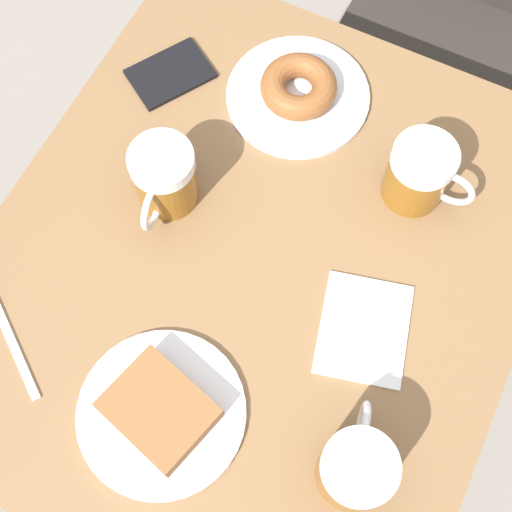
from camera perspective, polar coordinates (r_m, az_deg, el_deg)
name	(u,v)px	position (r m, az deg, el deg)	size (l,w,h in m)	color
ground_plane	(256,373)	(1.72, 0.00, -9.35)	(8.00, 8.00, 0.00)	gray
table	(256,278)	(1.09, 0.00, -1.77)	(0.76, 0.89, 0.73)	olive
plate_with_cake	(160,411)	(0.96, -7.66, -12.23)	(0.22, 0.22, 0.05)	silver
plate_with_donut	(298,91)	(1.15, 3.40, 13.04)	(0.23, 0.23, 0.05)	silver
beer_mug_left	(356,468)	(0.91, 7.98, -16.48)	(0.09, 0.13, 0.11)	#8C5619
beer_mug_center	(420,174)	(1.05, 12.99, 6.42)	(0.13, 0.09, 0.11)	#8C5619
beer_mug_right	(164,178)	(1.03, -7.35, 6.23)	(0.09, 0.13, 0.11)	#8C5619
napkin_folded	(364,329)	(1.00, 8.62, -5.80)	(0.15, 0.18, 0.00)	white
fork	(13,343)	(1.04, -18.88, -6.64)	(0.15, 0.11, 0.00)	silver
passport_near_edge	(170,74)	(1.19, -6.87, 14.28)	(0.14, 0.15, 0.01)	black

